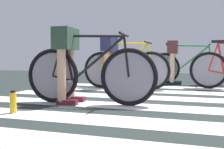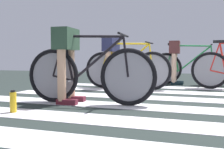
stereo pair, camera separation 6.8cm
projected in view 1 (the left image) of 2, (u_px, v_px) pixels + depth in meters
ground at (168, 102)px, 3.61m from camera, size 18.00×14.00×0.02m
crosswalk_markings at (167, 103)px, 3.46m from camera, size 5.33×4.22×0.00m
bicycle_1_of_4 at (89, 74)px, 3.36m from camera, size 1.74×0.52×0.93m
cyclist_1_of_4 at (66, 55)px, 3.42m from camera, size 0.33×0.42×0.98m
bicycle_2_of_4 at (125, 69)px, 5.05m from camera, size 1.74×0.52×0.93m
cyclist_2_of_4 at (110, 55)px, 5.15m from camera, size 0.33×0.42×1.00m
bicycle_4_of_4 at (187, 67)px, 5.88m from camera, size 1.74×0.52×0.93m
cyclist_4_of_4 at (173, 56)px, 5.95m from camera, size 0.32×0.41×0.98m
water_bottle at (13, 102)px, 2.82m from camera, size 0.07×0.07×0.25m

